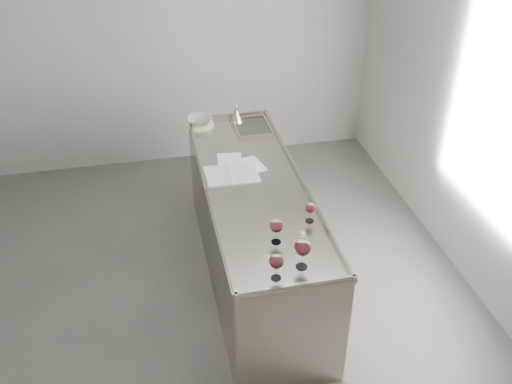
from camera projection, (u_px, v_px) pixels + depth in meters
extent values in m
cube|color=#4D4B48|center=(201.00, 310.00, 4.57)|extent=(4.50, 5.00, 0.02)
cube|color=#999794|center=(162.00, 38.00, 5.84)|extent=(4.50, 0.02, 2.80)
cube|color=#999794|center=(496.00, 125.00, 4.19)|extent=(0.02, 5.00, 2.80)
cube|color=gray|center=(254.00, 233.00, 4.64)|extent=(0.75, 2.40, 0.92)
cube|color=gray|center=(254.00, 185.00, 4.38)|extent=(0.77, 2.42, 0.02)
cube|color=gray|center=(296.00, 286.00, 3.40)|extent=(0.77, 0.02, 0.03)
cube|color=gray|center=(228.00, 116.00, 5.34)|extent=(0.77, 0.02, 0.03)
cube|color=gray|center=(207.00, 187.00, 4.31)|extent=(0.02, 2.42, 0.03)
cube|color=gray|center=(300.00, 177.00, 4.43)|extent=(0.02, 2.42, 0.03)
cube|color=#595654|center=(252.00, 129.00, 5.16)|extent=(0.30, 0.38, 0.01)
cylinder|color=white|center=(276.00, 278.00, 3.48)|extent=(0.07, 0.07, 0.00)
cylinder|color=white|center=(276.00, 272.00, 3.45)|extent=(0.01, 0.01, 0.09)
ellipsoid|color=white|center=(276.00, 261.00, 3.41)|extent=(0.09, 0.09, 0.10)
cylinder|color=#35070A|center=(276.00, 264.00, 3.42)|extent=(0.07, 0.07, 0.02)
cylinder|color=white|center=(276.00, 242.00, 3.77)|extent=(0.07, 0.07, 0.00)
cylinder|color=white|center=(276.00, 236.00, 3.75)|extent=(0.01, 0.01, 0.09)
ellipsoid|color=white|center=(277.00, 225.00, 3.70)|extent=(0.09, 0.09, 0.10)
cylinder|color=#3C0811|center=(276.00, 228.00, 3.71)|extent=(0.07, 0.07, 0.02)
cylinder|color=white|center=(301.00, 266.00, 3.57)|extent=(0.08, 0.08, 0.00)
cylinder|color=white|center=(302.00, 260.00, 3.54)|extent=(0.01, 0.01, 0.10)
ellipsoid|color=white|center=(303.00, 247.00, 3.48)|extent=(0.11, 0.11, 0.11)
cylinder|color=#360710|center=(302.00, 250.00, 3.49)|extent=(0.08, 0.08, 0.02)
cylinder|color=white|center=(309.00, 221.00, 3.97)|extent=(0.06, 0.06, 0.00)
cylinder|color=white|center=(310.00, 216.00, 3.95)|extent=(0.01, 0.01, 0.08)
ellipsoid|color=white|center=(310.00, 208.00, 3.91)|extent=(0.08, 0.08, 0.08)
cylinder|color=#3D080D|center=(310.00, 210.00, 3.92)|extent=(0.05, 0.05, 0.02)
cube|color=silver|center=(216.00, 176.00, 4.46)|extent=(0.22, 0.31, 0.01)
cube|color=silver|center=(244.00, 173.00, 4.50)|extent=(0.22, 0.31, 0.01)
cylinder|color=white|center=(230.00, 174.00, 4.48)|extent=(0.02, 0.31, 0.01)
cube|color=silver|center=(230.00, 161.00, 4.66)|extent=(0.23, 0.31, 0.00)
cube|color=silver|center=(251.00, 165.00, 4.60)|extent=(0.24, 0.30, 0.00)
cylinder|color=#CBC683|center=(200.00, 124.00, 5.21)|extent=(0.28, 0.28, 0.02)
imported|color=#96A7AE|center=(200.00, 120.00, 5.19)|extent=(0.27, 0.27, 0.06)
cone|color=gray|center=(236.00, 116.00, 5.24)|extent=(0.13, 0.13, 0.11)
cylinder|color=gray|center=(236.00, 109.00, 5.20)|extent=(0.02, 0.02, 0.03)
cylinder|color=#AC7A2F|center=(236.00, 107.00, 5.19)|extent=(0.03, 0.03, 0.01)
cone|color=gray|center=(236.00, 105.00, 5.18)|extent=(0.02, 0.02, 0.04)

